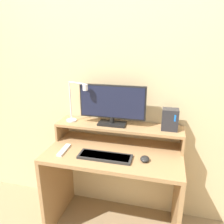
% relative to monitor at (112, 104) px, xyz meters
% --- Properties ---
extents(wall_back, '(6.00, 0.05, 2.50)m').
position_rel_monitor_xyz_m(wall_back, '(0.05, 0.15, 0.16)').
color(wall_back, beige).
rests_on(wall_back, ground_plane).
extents(desk, '(1.07, 0.56, 0.76)m').
position_rel_monitor_xyz_m(desk, '(0.05, -0.16, -0.57)').
color(desk, '#A87F51').
rests_on(desk, ground_plane).
extents(monitor_shelf, '(1.07, 0.23, 0.16)m').
position_rel_monitor_xyz_m(monitor_shelf, '(0.05, 0.00, -0.20)').
color(monitor_shelf, '#A87F51').
rests_on(monitor_shelf, desk).
extents(monitor, '(0.56, 0.12, 0.34)m').
position_rel_monitor_xyz_m(monitor, '(0.00, 0.00, 0.00)').
color(monitor, black).
rests_on(monitor, monitor_shelf).
extents(desk_lamp, '(0.23, 0.13, 0.35)m').
position_rel_monitor_xyz_m(desk_lamp, '(-0.31, -0.03, 0.00)').
color(desk_lamp, silver).
rests_on(desk_lamp, monitor_shelf).
extents(router_dock, '(0.13, 0.10, 0.17)m').
position_rel_monitor_xyz_m(router_dock, '(0.47, 0.01, -0.09)').
color(router_dock, '#28282D').
rests_on(router_dock, monitor_shelf).
extents(keyboard, '(0.41, 0.14, 0.02)m').
position_rel_monitor_xyz_m(keyboard, '(0.01, -0.28, -0.33)').
color(keyboard, '#282828').
rests_on(keyboard, desk).
extents(mouse, '(0.07, 0.08, 0.03)m').
position_rel_monitor_xyz_m(mouse, '(0.31, -0.25, -0.32)').
color(mouse, black).
rests_on(mouse, desk).
extents(remote_control, '(0.05, 0.19, 0.02)m').
position_rel_monitor_xyz_m(remote_control, '(-0.33, -0.26, -0.33)').
color(remote_control, white).
rests_on(remote_control, desk).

